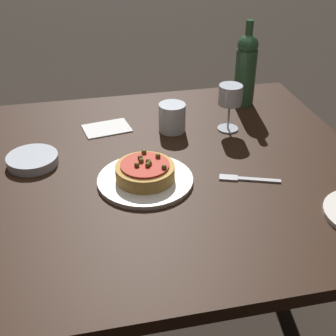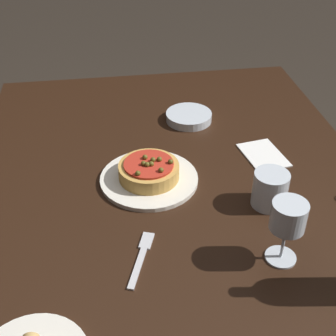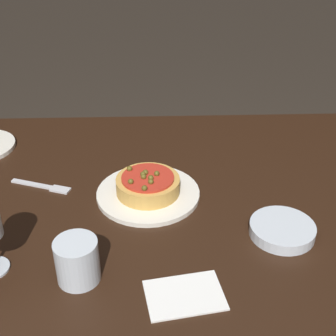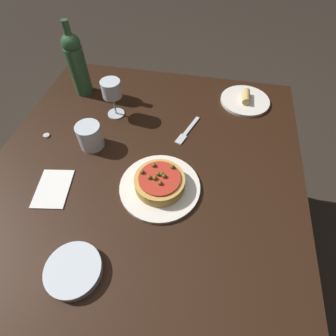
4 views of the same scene
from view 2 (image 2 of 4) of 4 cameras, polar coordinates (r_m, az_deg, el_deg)
ground_plane at (r=1.77m, az=0.55°, el=-19.73°), size 14.00×14.00×0.00m
dining_table at (r=1.30m, az=0.71°, el=-3.75°), size 1.31×1.06×0.70m
dinner_plate at (r=1.23m, az=-2.32°, el=-1.33°), size 0.26×0.26×0.01m
pizza at (r=1.22m, az=-2.34°, el=-0.28°), size 0.16×0.16×0.06m
wine_glass at (r=0.98m, az=14.43°, el=-6.05°), size 0.07×0.07×0.15m
water_cup at (r=1.16m, az=12.34°, el=-2.55°), size 0.09×0.09×0.09m
side_bowl at (r=1.50m, az=2.55°, el=6.26°), size 0.15×0.15×0.03m
fork at (r=1.03m, az=-3.23°, el=-10.62°), size 0.16×0.07×0.00m
paper_napkin at (r=1.36m, az=11.55°, el=1.55°), size 0.16×0.13×0.00m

